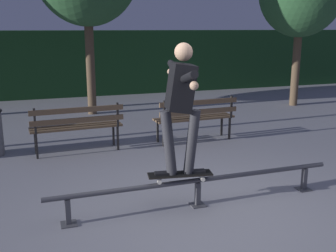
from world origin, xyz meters
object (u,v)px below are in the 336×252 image
skateboarder (181,98)px  park_bench_left_center (196,115)px  skateboard (180,175)px  park_bench_leftmost (77,123)px  grind_rail (198,184)px

skateboarder → park_bench_left_center: skateboarder is taller
skateboard → park_bench_leftmost: 2.86m
grind_rail → park_bench_left_center: size_ratio=2.30×
park_bench_left_center → grind_rail: bearing=-112.2°
grind_rail → skateboard: (-0.24, 0.00, 0.16)m
skateboarder → park_bench_leftmost: size_ratio=0.96×
grind_rail → skateboarder: size_ratio=2.38×
grind_rail → skateboard: skateboard is taller
grind_rail → park_bench_left_center: park_bench_left_center is taller
park_bench_leftmost → skateboard: bearing=-71.3°
grind_rail → skateboarder: 1.12m
skateboarder → park_bench_leftmost: 2.98m
skateboarder → park_bench_left_center: size_ratio=0.96×
park_bench_leftmost → park_bench_left_center: (2.26, 0.00, 0.00)m
park_bench_leftmost → grind_rail: bearing=-67.0°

